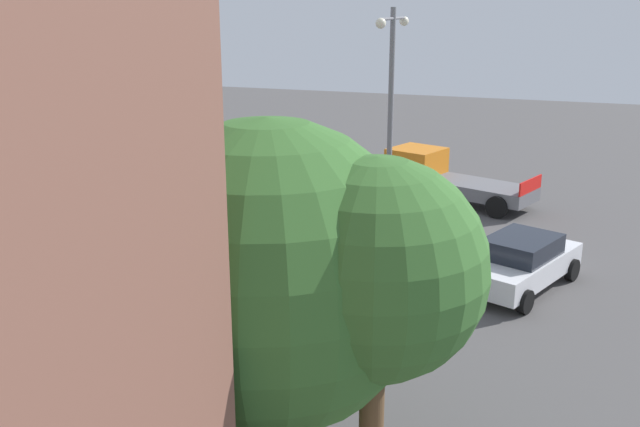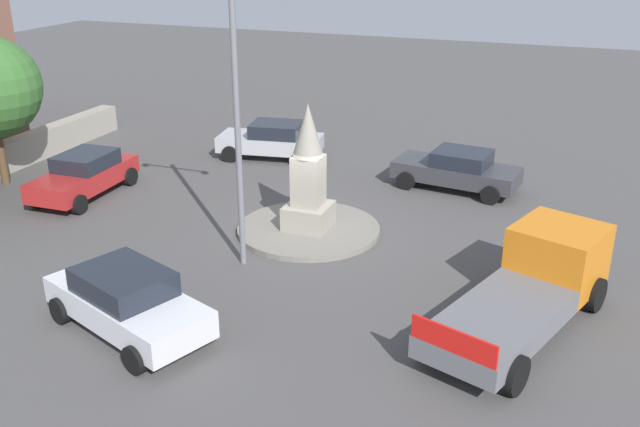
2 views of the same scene
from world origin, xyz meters
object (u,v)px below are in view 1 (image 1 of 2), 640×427
car_dark_grey_passing (222,184)px  tree_near_wall (66,259)px  streetlamp (390,113)px  truck_orange_waiting (444,177)px  car_silver_parked_right (78,237)px  tree_mid_cluster (375,270)px  tree_far_corner (270,275)px  car_red_approaching (182,321)px  monument (317,189)px  car_white_parked_left (521,262)px

car_dark_grey_passing → tree_near_wall: size_ratio=0.86×
streetlamp → truck_orange_waiting: streetlamp is taller
car_silver_parked_right → tree_mid_cluster: (-7.70, -11.57, 3.25)m
car_dark_grey_passing → car_silver_parked_right: (-7.53, 1.01, 0.02)m
car_dark_grey_passing → tree_far_corner: tree_far_corner is taller
car_red_approaching → car_silver_parked_right: bearing=55.7°
monument → car_white_parked_left: size_ratio=0.82×
car_white_parked_left → car_red_approaching: bearing=133.6°
car_red_approaching → tree_near_wall: size_ratio=0.80×
car_red_approaching → tree_near_wall: bearing=-179.4°
car_red_approaching → tree_near_wall: tree_near_wall is taller
streetlamp → car_silver_parked_right: 10.23m
monument → tree_near_wall: bearing=179.2°
streetlamp → tree_far_corner: size_ratio=1.24×
car_dark_grey_passing → truck_orange_waiting: bearing=-68.2°
tree_near_wall → streetlamp: bearing=-14.2°
car_white_parked_left → truck_orange_waiting: truck_orange_waiting is taller
truck_orange_waiting → tree_near_wall: (-18.51, 3.08, 2.53)m
monument → car_dark_grey_passing: monument is taller
car_dark_grey_passing → tree_near_wall: 16.31m
car_red_approaching → car_silver_parked_right: (4.19, 6.13, -0.01)m
tree_mid_cluster → car_silver_parked_right: bearing=56.4°
truck_orange_waiting → car_dark_grey_passing: bearing=111.8°
car_red_approaching → car_white_parked_left: bearing=-46.4°
tree_far_corner → car_silver_parked_right: bearing=52.2°
car_white_parked_left → tree_near_wall: size_ratio=0.88×
car_dark_grey_passing → tree_mid_cluster: (-15.23, -10.57, 3.27)m
streetlamp → car_white_parked_left: size_ratio=1.64×
car_silver_parked_right → tree_mid_cluster: tree_mid_cluster is taller
streetlamp → car_silver_parked_right: (-3.20, 8.93, -3.83)m
tree_far_corner → car_red_approaching: bearing=47.3°
car_dark_grey_passing → tree_mid_cluster: 18.82m
streetlamp → car_silver_parked_right: size_ratio=1.77×
tree_mid_cluster → car_white_parked_left: bearing=-8.1°
tree_mid_cluster → tree_far_corner: bearing=89.9°
monument → car_white_parked_left: bearing=-104.6°
streetlamp → tree_near_wall: (-10.89, 2.76, -1.10)m
car_silver_parked_right → truck_orange_waiting: bearing=-40.5°
car_dark_grey_passing → truck_orange_waiting: size_ratio=0.72×
car_silver_parked_right → tree_near_wall: (-7.69, -6.17, 2.73)m
car_red_approaching → tree_mid_cluster: (-3.51, -5.44, 3.24)m
car_silver_parked_right → tree_far_corner: tree_far_corner is taller
tree_mid_cluster → tree_far_corner: 1.66m
car_white_parked_left → truck_orange_waiting: size_ratio=0.74×
tree_far_corner → car_dark_grey_passing: bearing=30.4°
monument → tree_mid_cluster: 13.08m
tree_near_wall → monument: bearing=-0.8°
car_white_parked_left → car_silver_parked_right: 13.20m
car_dark_grey_passing → car_silver_parked_right: size_ratio=1.05×
streetlamp → car_white_parked_left: streetlamp is taller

